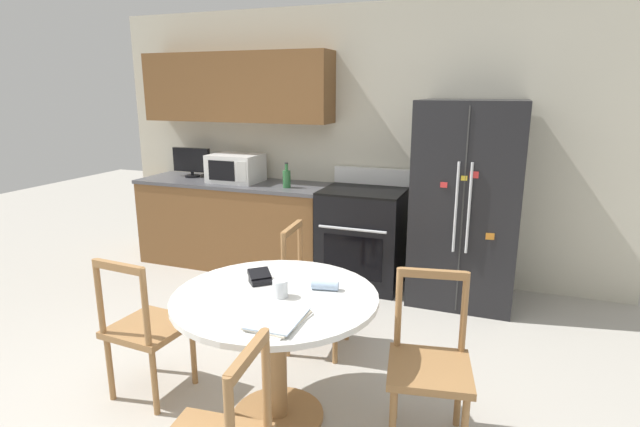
{
  "coord_description": "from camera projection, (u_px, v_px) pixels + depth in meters",
  "views": [
    {
      "loc": [
        1.44,
        -2.12,
        1.83
      ],
      "look_at": [
        0.2,
        1.15,
        0.95
      ],
      "focal_mm": 28.0,
      "sensor_mm": 36.0,
      "label": 1
    }
  ],
  "objects": [
    {
      "name": "ground_plane",
      "position": [
        216.0,
        416.0,
        2.86
      ],
      "size": [
        14.0,
        14.0,
        0.0
      ],
      "primitive_type": "plane",
      "color": "#B2ADA3"
    },
    {
      "name": "folded_napkin",
      "position": [
        325.0,
        285.0,
        2.73
      ],
      "size": [
        0.15,
        0.08,
        0.05
      ],
      "color": "#A3BCDB",
      "rests_on": "dining_table"
    },
    {
      "name": "wallet",
      "position": [
        260.0,
        278.0,
        2.84
      ],
      "size": [
        0.17,
        0.17,
        0.07
      ],
      "color": "black",
      "rests_on": "dining_table"
    },
    {
      "name": "dining_chair_left",
      "position": [
        146.0,
        329.0,
        2.97
      ],
      "size": [
        0.45,
        0.45,
        0.9
      ],
      "rotation": [
        0.0,
        0.0,
        6.21
      ],
      "color": "#9E7042",
      "rests_on": "ground_plane"
    },
    {
      "name": "dining_table",
      "position": [
        276.0,
        322.0,
        2.71
      ],
      "size": [
        1.11,
        1.11,
        0.75
      ],
      "color": "white",
      "rests_on": "ground_plane"
    },
    {
      "name": "candle_glass",
      "position": [
        280.0,
        290.0,
        2.64
      ],
      "size": [
        0.08,
        0.08,
        0.09
      ],
      "color": "silver",
      "rests_on": "dining_table"
    },
    {
      "name": "kitchen_counter",
      "position": [
        235.0,
        223.0,
        5.24
      ],
      "size": [
        2.04,
        0.64,
        0.9
      ],
      "color": "brown",
      "rests_on": "ground_plane"
    },
    {
      "name": "dining_chair_far",
      "position": [
        314.0,
        291.0,
        3.53
      ],
      "size": [
        0.45,
        0.45,
        0.9
      ],
      "rotation": [
        0.0,
        0.0,
        4.79
      ],
      "color": "#9E7042",
      "rests_on": "ground_plane"
    },
    {
      "name": "oven_range",
      "position": [
        363.0,
        236.0,
        4.73
      ],
      "size": [
        0.76,
        0.68,
        1.08
      ],
      "color": "black",
      "rests_on": "ground_plane"
    },
    {
      "name": "counter_bottle",
      "position": [
        287.0,
        178.0,
        4.79
      ],
      "size": [
        0.08,
        0.08,
        0.24
      ],
      "color": "#2D6B38",
      "rests_on": "kitchen_counter"
    },
    {
      "name": "mail_stack",
      "position": [
        278.0,
        320.0,
        2.36
      ],
      "size": [
        0.26,
        0.33,
        0.02
      ],
      "color": "white",
      "rests_on": "dining_table"
    },
    {
      "name": "microwave",
      "position": [
        236.0,
        168.0,
        5.09
      ],
      "size": [
        0.5,
        0.41,
        0.28
      ],
      "color": "white",
      "rests_on": "kitchen_counter"
    },
    {
      "name": "countertop_tv",
      "position": [
        192.0,
        161.0,
        5.35
      ],
      "size": [
        0.44,
        0.16,
        0.31
      ],
      "color": "black",
      "rests_on": "kitchen_counter"
    },
    {
      "name": "dining_chair_right",
      "position": [
        429.0,
        366.0,
        2.58
      ],
      "size": [
        0.49,
        0.49,
        0.9
      ],
      "rotation": [
        0.0,
        0.0,
        3.32
      ],
      "color": "#9E7042",
      "rests_on": "ground_plane"
    },
    {
      "name": "back_wall",
      "position": [
        324.0,
        129.0,
        4.97
      ],
      "size": [
        5.2,
        0.44,
        2.6
      ],
      "color": "beige",
      "rests_on": "ground_plane"
    },
    {
      "name": "refrigerator",
      "position": [
        466.0,
        204.0,
        4.27
      ],
      "size": [
        0.87,
        0.74,
        1.74
      ],
      "color": "black",
      "rests_on": "ground_plane"
    }
  ]
}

